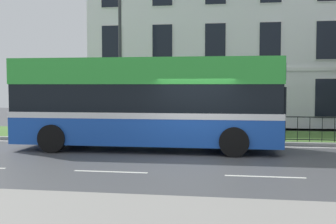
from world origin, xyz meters
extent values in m
cube|color=#45464A|center=(0.00, 0.00, -0.03)|extent=(60.00, 56.00, 0.06)
cube|color=silver|center=(0.00, 3.65, 0.00)|extent=(54.00, 0.14, 0.01)
cube|color=silver|center=(-2.00, -1.80, 0.00)|extent=(2.00, 0.12, 0.01)
cube|color=silver|center=(2.00, -1.80, 0.00)|extent=(2.00, 0.12, 0.01)
cube|color=#9E9E99|center=(0.00, 4.12, 0.06)|extent=(57.00, 0.24, 0.12)
cube|color=#4D7934|center=(0.00, 6.31, 0.06)|extent=(57.00, 4.15, 0.12)
cube|color=gray|center=(0.00, -5.50, 0.00)|extent=(57.00, 3.00, 0.01)
cube|color=white|center=(1.57, 14.50, 4.71)|extent=(16.42, 9.78, 9.19)
cube|color=white|center=(1.57, 9.58, 3.10)|extent=(16.42, 0.06, 0.20)
cube|color=#2D333D|center=(1.57, 9.57, 1.22)|extent=(1.10, 0.06, 2.20)
cube|color=white|center=(-5.27, 9.57, 1.67)|extent=(1.14, 0.04, 1.97)
cube|color=black|center=(-5.27, 9.55, 1.67)|extent=(1.04, 0.03, 1.87)
cube|color=white|center=(-2.53, 9.57, 1.67)|extent=(1.14, 0.04, 1.97)
cube|color=black|center=(-2.53, 9.55, 1.67)|extent=(1.04, 0.03, 1.87)
cube|color=white|center=(0.20, 9.57, 1.67)|extent=(1.14, 0.04, 1.97)
cube|color=black|center=(0.20, 9.55, 1.67)|extent=(1.04, 0.03, 1.87)
cube|color=white|center=(2.94, 9.57, 1.67)|extent=(1.14, 0.04, 1.97)
cube|color=black|center=(2.94, 9.55, 1.67)|extent=(1.04, 0.03, 1.87)
cube|color=white|center=(5.68, 9.57, 1.67)|extent=(1.14, 0.04, 1.97)
cube|color=black|center=(5.68, 9.55, 1.67)|extent=(1.04, 0.03, 1.87)
cube|color=white|center=(-5.27, 9.57, 4.50)|extent=(1.14, 0.04, 1.97)
cube|color=black|center=(-5.27, 9.55, 4.50)|extent=(1.04, 0.03, 1.87)
cube|color=white|center=(-2.53, 9.57, 4.50)|extent=(1.14, 0.04, 1.97)
cube|color=black|center=(-2.53, 9.55, 4.50)|extent=(1.04, 0.03, 1.87)
cube|color=white|center=(0.20, 9.57, 4.50)|extent=(1.14, 0.04, 1.97)
cube|color=black|center=(0.20, 9.55, 4.50)|extent=(1.04, 0.03, 1.87)
cube|color=white|center=(2.94, 9.57, 4.50)|extent=(1.14, 0.04, 1.97)
cube|color=black|center=(2.94, 9.55, 4.50)|extent=(1.04, 0.03, 1.87)
cube|color=white|center=(5.68, 9.57, 4.50)|extent=(1.14, 0.04, 1.97)
cube|color=black|center=(5.68, 9.55, 4.50)|extent=(1.04, 0.03, 1.87)
cube|color=black|center=(1.57, 4.40, 1.07)|extent=(13.24, 0.04, 0.04)
cube|color=black|center=(1.57, 4.40, 0.20)|extent=(13.24, 0.04, 0.04)
cylinder|color=black|center=(-5.05, 4.40, 0.59)|extent=(0.02, 0.02, 0.95)
cylinder|color=black|center=(-4.59, 4.40, 0.59)|extent=(0.02, 0.02, 0.95)
cylinder|color=black|center=(-4.13, 4.40, 0.59)|extent=(0.02, 0.02, 0.95)
cylinder|color=black|center=(-3.68, 4.40, 0.59)|extent=(0.02, 0.02, 0.95)
cylinder|color=black|center=(-3.22, 4.40, 0.59)|extent=(0.02, 0.02, 0.95)
cylinder|color=black|center=(-2.76, 4.40, 0.59)|extent=(0.02, 0.02, 0.95)
cylinder|color=black|center=(-2.31, 4.40, 0.59)|extent=(0.02, 0.02, 0.95)
cylinder|color=black|center=(-1.85, 4.40, 0.59)|extent=(0.02, 0.02, 0.95)
cylinder|color=black|center=(-1.40, 4.40, 0.59)|extent=(0.02, 0.02, 0.95)
cylinder|color=black|center=(-0.94, 4.40, 0.59)|extent=(0.02, 0.02, 0.95)
cylinder|color=black|center=(-0.48, 4.40, 0.59)|extent=(0.02, 0.02, 0.95)
cylinder|color=black|center=(-0.03, 4.40, 0.59)|extent=(0.02, 0.02, 0.95)
cylinder|color=black|center=(0.43, 4.40, 0.59)|extent=(0.02, 0.02, 0.95)
cylinder|color=black|center=(0.89, 4.40, 0.59)|extent=(0.02, 0.02, 0.95)
cylinder|color=black|center=(1.34, 4.40, 0.59)|extent=(0.02, 0.02, 0.95)
cylinder|color=black|center=(1.80, 4.40, 0.59)|extent=(0.02, 0.02, 0.95)
cylinder|color=black|center=(2.26, 4.40, 0.59)|extent=(0.02, 0.02, 0.95)
cylinder|color=black|center=(2.71, 4.40, 0.59)|extent=(0.02, 0.02, 0.95)
cylinder|color=black|center=(3.17, 4.40, 0.59)|extent=(0.02, 0.02, 0.95)
cylinder|color=black|center=(3.63, 4.40, 0.59)|extent=(0.02, 0.02, 0.95)
cylinder|color=black|center=(4.08, 4.40, 0.59)|extent=(0.02, 0.02, 0.95)
cylinder|color=black|center=(4.54, 4.40, 0.59)|extent=(0.02, 0.02, 0.95)
cylinder|color=black|center=(5.00, 4.40, 0.59)|extent=(0.02, 0.02, 0.95)
cube|color=#1B4EB6|center=(-1.85, 2.29, 0.79)|extent=(9.29, 2.57, 1.06)
cube|color=white|center=(-1.85, 2.29, 1.28)|extent=(9.31, 2.59, 0.20)
cube|color=black|center=(-1.85, 2.29, 1.82)|extent=(9.21, 2.53, 1.00)
cube|color=green|center=(-1.85, 2.29, 2.77)|extent=(9.29, 2.57, 0.88)
cube|color=black|center=(2.80, 2.34, 1.77)|extent=(0.08, 2.09, 0.92)
cube|color=black|center=(2.80, 2.34, 2.72)|extent=(0.08, 1.79, 0.57)
cylinder|color=silver|center=(2.79, 3.13, 0.48)|extent=(0.04, 0.20, 0.20)
cylinder|color=silver|center=(2.81, 1.54, 0.48)|extent=(0.04, 0.20, 0.20)
cylinder|color=black|center=(1.19, 3.52, 0.48)|extent=(0.96, 0.31, 0.96)
cylinder|color=black|center=(1.22, 1.13, 0.48)|extent=(0.96, 0.31, 0.96)
cylinder|color=black|center=(-4.92, 3.46, 0.48)|extent=(0.96, 0.31, 0.96)
cylinder|color=black|center=(-4.90, 1.07, 0.48)|extent=(0.96, 0.31, 0.96)
cylinder|color=#333338|center=(-3.71, 5.52, 3.34)|extent=(0.14, 0.14, 6.45)
cylinder|color=black|center=(1.62, 5.19, 0.60)|extent=(0.45, 0.45, 0.95)
ellipsoid|color=black|center=(1.62, 5.19, 1.15)|extent=(0.46, 0.46, 0.16)
camera|label=1|loc=(1.25, -12.73, 2.29)|focal=46.17mm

